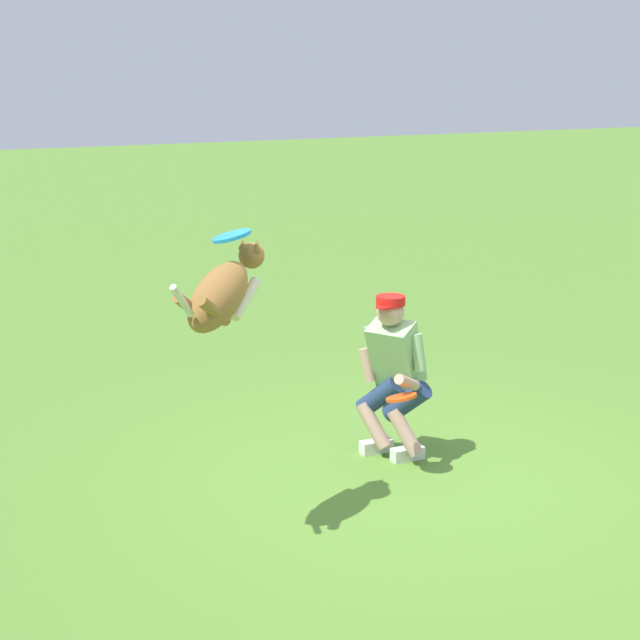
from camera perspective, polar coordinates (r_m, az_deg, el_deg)
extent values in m
plane|color=#53812E|center=(7.66, 5.17, -8.83)|extent=(60.00, 60.00, 0.00)
cube|color=silver|center=(8.13, 3.15, -7.03)|extent=(0.26, 0.10, 0.10)
cylinder|color=tan|center=(8.02, 2.99, -5.87)|extent=(0.25, 0.32, 0.37)
cylinder|color=navy|center=(7.98, 3.36, -4.26)|extent=(0.34, 0.42, 0.37)
cube|color=silver|center=(8.00, 4.89, -7.42)|extent=(0.26, 0.10, 0.10)
cylinder|color=tan|center=(7.89, 4.75, -6.25)|extent=(0.25, 0.32, 0.37)
cylinder|color=navy|center=(7.87, 4.86, -4.56)|extent=(0.34, 0.42, 0.37)
cube|color=#90B980|center=(7.85, 4.26, -1.96)|extent=(0.52, 0.50, 0.58)
cylinder|color=#90B980|center=(7.91, 2.93, -1.36)|extent=(0.15, 0.16, 0.29)
cylinder|color=#90B980|center=(7.72, 5.48, -1.80)|extent=(0.15, 0.16, 0.29)
cylinder|color=tan|center=(7.60, 4.87, -3.48)|extent=(0.29, 0.22, 0.19)
cylinder|color=tan|center=(7.93, 2.64, -2.51)|extent=(0.14, 0.17, 0.27)
sphere|color=tan|center=(7.67, 3.94, 0.44)|extent=(0.21, 0.21, 0.21)
cylinder|color=red|center=(7.65, 3.95, 1.10)|extent=(0.22, 0.22, 0.07)
cylinder|color=red|center=(7.57, 3.57, 0.73)|extent=(0.12, 0.12, 0.02)
ellipsoid|color=olive|center=(6.32, -5.69, 1.31)|extent=(0.69, 0.62, 0.54)
ellipsoid|color=beige|center=(6.46, -4.89, 1.36)|extent=(0.14, 0.20, 0.17)
sphere|color=olive|center=(6.60, -3.83, 3.60)|extent=(0.17, 0.17, 0.17)
cone|color=olive|center=(6.68, -3.42, 3.56)|extent=(0.13, 0.13, 0.09)
cone|color=olive|center=(6.54, -3.52, 4.17)|extent=(0.06, 0.06, 0.07)
cone|color=olive|center=(6.60, -4.34, 4.25)|extent=(0.06, 0.06, 0.07)
cylinder|color=beige|center=(6.43, -4.18, 1.18)|extent=(0.28, 0.24, 0.24)
cylinder|color=beige|center=(6.52, -5.44, 1.34)|extent=(0.28, 0.24, 0.24)
cylinder|color=olive|center=(6.14, -5.94, 0.52)|extent=(0.28, 0.24, 0.24)
cylinder|color=olive|center=(6.23, -7.23, 0.69)|extent=(0.28, 0.24, 0.24)
cylinder|color=beige|center=(6.01, -7.68, 1.06)|extent=(0.19, 0.16, 0.23)
cylinder|color=#1F90DD|center=(6.44, -4.93, 4.68)|extent=(0.33, 0.34, 0.11)
cylinder|color=#EA4915|center=(7.51, 4.55, -4.32)|extent=(0.27, 0.27, 0.09)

